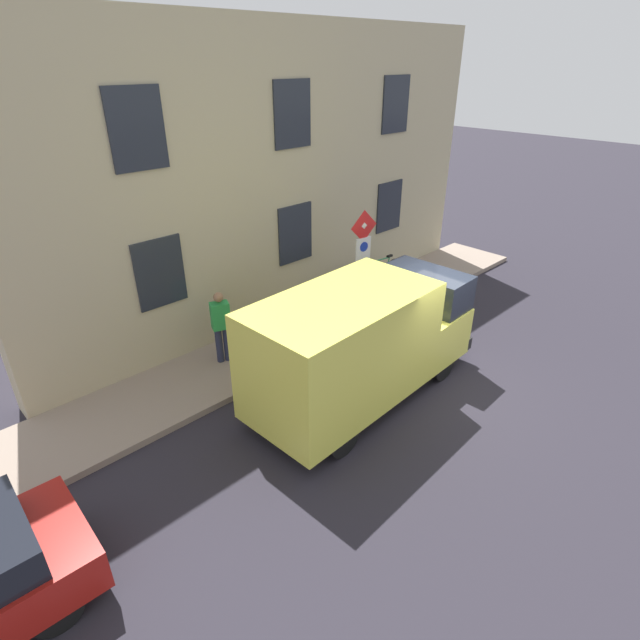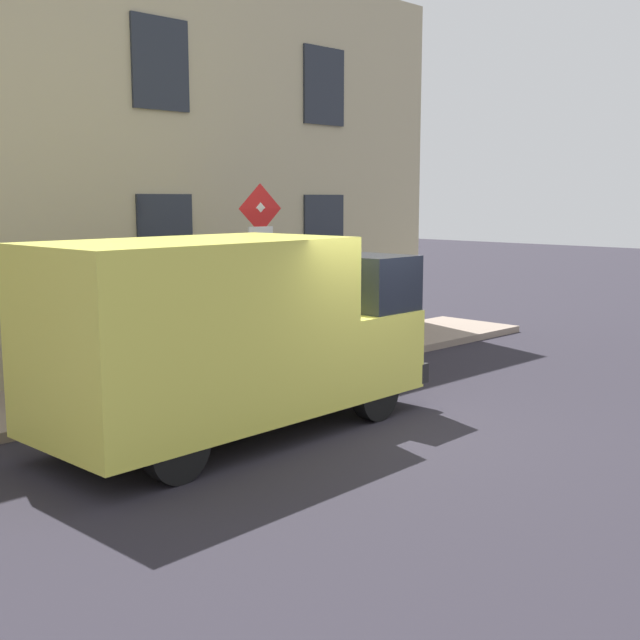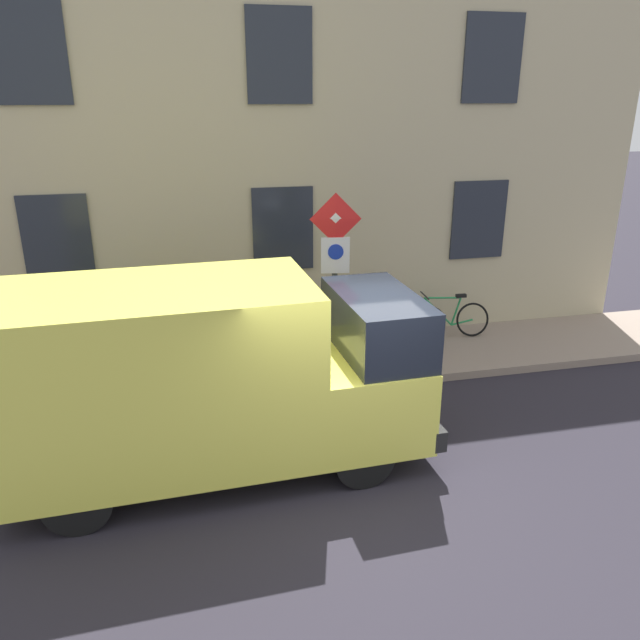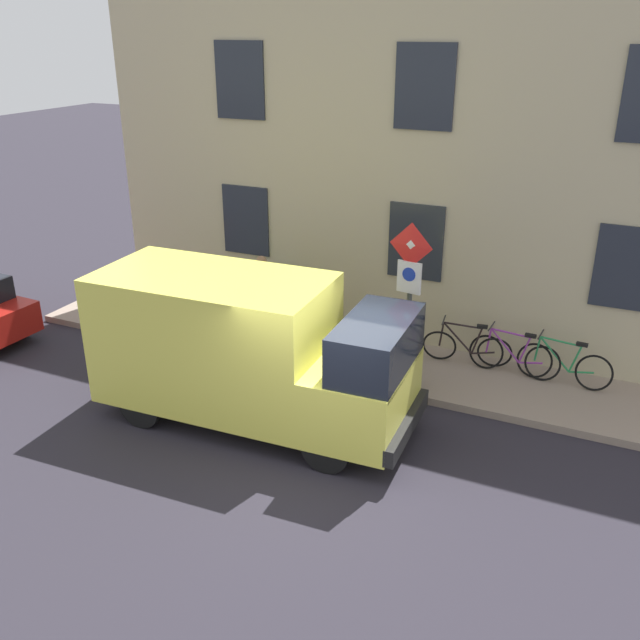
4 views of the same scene
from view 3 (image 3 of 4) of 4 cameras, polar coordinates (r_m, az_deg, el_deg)
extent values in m
plane|color=#26232C|center=(8.16, 2.37, -14.27)|extent=(80.00, 80.00, 0.00)
cube|color=gray|center=(11.03, -2.26, -4.20)|extent=(2.13, 15.93, 0.14)
cube|color=tan|center=(11.49, -3.89, 15.04)|extent=(0.70, 13.93, 7.20)
cube|color=#232833|center=(12.52, 14.35, 8.90)|extent=(0.06, 1.10, 1.50)
cube|color=#232833|center=(11.32, -3.42, 8.34)|extent=(0.06, 1.10, 1.50)
cube|color=#232833|center=(11.35, -23.01, 6.81)|extent=(0.06, 1.10, 1.50)
cube|color=#232833|center=(12.32, 15.58, 22.12)|extent=(0.06, 1.10, 1.50)
cube|color=#232833|center=(11.09, -3.76, 23.05)|extent=(0.06, 1.10, 1.50)
cube|color=#232833|center=(11.13, -25.15, 21.34)|extent=(0.06, 1.10, 1.50)
cylinder|color=#474C47|center=(9.83, 1.35, 2.31)|extent=(0.09, 0.09, 2.92)
pyramid|color=silver|center=(9.45, 1.46, 9.16)|extent=(0.11, 0.50, 0.50)
pyramid|color=red|center=(9.46, 1.46, 9.17)|extent=(0.10, 0.56, 0.56)
cube|color=white|center=(9.59, 1.42, 5.96)|extent=(0.10, 0.44, 0.56)
cylinder|color=#1933B2|center=(9.55, 1.46, 6.27)|extent=(0.04, 0.24, 0.24)
cube|color=#DFDA50|center=(7.79, -14.75, -4.83)|extent=(2.15, 3.88, 2.18)
cube|color=#DFDA50|center=(8.40, 3.67, -6.34)|extent=(2.05, 1.48, 1.10)
cube|color=black|center=(8.10, 5.21, -0.44)|extent=(1.96, 1.05, 0.84)
cube|color=black|center=(8.81, 8.28, -7.87)|extent=(2.00, 0.24, 0.28)
cylinder|color=black|center=(9.30, 0.47, -6.90)|extent=(0.25, 0.77, 0.76)
cylinder|color=black|center=(7.85, 4.02, -12.53)|extent=(0.25, 0.77, 0.76)
cylinder|color=black|center=(9.09, -20.44, -8.97)|extent=(0.25, 0.77, 0.76)
cylinder|color=black|center=(7.60, -21.41, -15.28)|extent=(0.25, 0.77, 0.76)
torus|color=black|center=(12.05, 9.22, -0.24)|extent=(0.22, 0.67, 0.65)
torus|color=black|center=(12.41, 13.83, 0.04)|extent=(0.22, 0.67, 0.65)
cylinder|color=#218346|center=(12.09, 10.79, 0.77)|extent=(0.07, 0.60, 0.60)
cylinder|color=#218346|center=(12.02, 11.21, 2.01)|extent=(0.08, 0.73, 0.07)
cylinder|color=#218346|center=(12.22, 12.39, 0.78)|extent=(0.05, 0.19, 0.55)
cylinder|color=#218346|center=(12.34, 12.90, -0.20)|extent=(0.06, 0.43, 0.12)
cylinder|color=#218346|center=(11.97, 9.40, 0.88)|extent=(0.04, 0.09, 0.50)
cube|color=black|center=(12.15, 12.83, 2.19)|extent=(0.09, 0.20, 0.06)
cylinder|color=#262626|center=(11.89, 9.59, 2.24)|extent=(0.46, 0.06, 0.03)
torus|color=black|center=(11.74, 5.18, -0.60)|extent=(0.20, 0.67, 0.65)
torus|color=black|center=(12.05, 10.00, -0.28)|extent=(0.20, 0.67, 0.65)
cylinder|color=purple|center=(11.76, 6.79, 0.45)|extent=(0.06, 0.60, 0.60)
cylinder|color=purple|center=(11.70, 7.20, 1.73)|extent=(0.07, 0.73, 0.07)
cylinder|color=purple|center=(11.88, 8.47, 0.48)|extent=(0.04, 0.19, 0.55)
cylinder|color=purple|center=(12.00, 9.03, -0.52)|extent=(0.06, 0.43, 0.12)
cylinder|color=purple|center=(11.66, 5.33, 0.55)|extent=(0.04, 0.09, 0.50)
cube|color=black|center=(11.80, 8.89, 1.93)|extent=(0.09, 0.20, 0.06)
cylinder|color=#262626|center=(11.57, 5.50, 1.94)|extent=(0.46, 0.05, 0.03)
torus|color=black|center=(11.43, 1.07, -1.11)|extent=(0.24, 0.68, 0.66)
torus|color=black|center=(11.83, 5.81, -0.46)|extent=(0.24, 0.68, 0.66)
cylinder|color=black|center=(11.47, 2.64, 0.06)|extent=(0.11, 0.60, 0.60)
cylinder|color=black|center=(11.41, 3.01, 1.39)|extent=(0.13, 0.73, 0.07)
cylinder|color=black|center=(11.62, 4.29, 0.20)|extent=(0.06, 0.19, 0.55)
cylinder|color=black|center=(11.75, 4.87, -0.78)|extent=(0.09, 0.43, 0.12)
cylinder|color=black|center=(11.35, 1.19, 0.07)|extent=(0.05, 0.09, 0.50)
cube|color=black|center=(11.55, 4.67, 1.70)|extent=(0.11, 0.21, 0.06)
cylinder|color=#262626|center=(11.26, 1.32, 1.51)|extent=(0.46, 0.09, 0.03)
cylinder|color=#262B47|center=(10.96, -18.58, -2.63)|extent=(0.16, 0.16, 0.85)
cylinder|color=#262B47|center=(10.88, -17.72, -2.69)|extent=(0.16, 0.16, 0.85)
cube|color=green|center=(10.67, -18.57, 0.98)|extent=(0.38, 0.47, 0.62)
sphere|color=#936B4C|center=(10.54, -18.84, 3.29)|extent=(0.22, 0.22, 0.22)
cylinder|color=#2D5133|center=(10.22, -0.12, -3.02)|extent=(0.44, 0.44, 0.90)
camera|label=1|loc=(6.81, -95.39, 14.18)|focal=28.12mm
camera|label=2|loc=(6.28, -103.20, -20.73)|focal=45.26mm
camera|label=4|loc=(6.02, 99.00, 13.18)|focal=38.80mm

